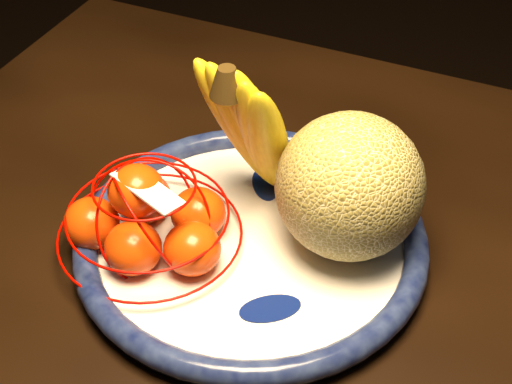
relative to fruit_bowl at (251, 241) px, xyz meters
The scene contains 5 objects.
fruit_bowl is the anchor object (origin of this frame).
cantaloupe 0.12m from the fruit_bowl, 30.01° to the left, with size 0.14×0.14×0.14m, color olive.
banana_bunch 0.11m from the fruit_bowl, 115.52° to the left, with size 0.12×0.12×0.19m.
mandarin_bag 0.10m from the fruit_bowl, 149.52° to the right, with size 0.19×0.19×0.11m.
price_tag 0.12m from the fruit_bowl, 143.97° to the right, with size 0.07×0.03×0.00m, color white.
Camera 1 is at (0.09, -0.46, 1.25)m, focal length 55.00 mm.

